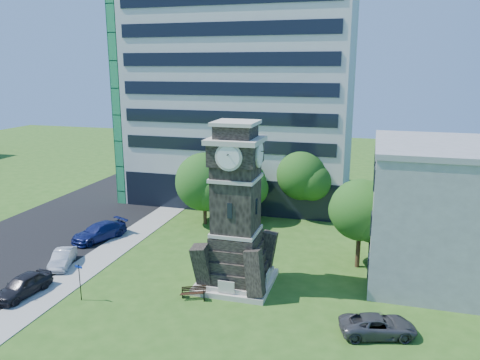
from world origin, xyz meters
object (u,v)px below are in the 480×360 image
(car_street_south, at_px, (23,285))
(street_sign, at_px, (80,278))
(car_street_mid, at_px, (63,258))
(car_east_lot, at_px, (378,325))
(car_street_north, at_px, (99,232))
(park_bench, at_px, (193,292))
(clock_tower, at_px, (236,217))

(car_street_south, distance_m, street_sign, 4.49)
(car_street_mid, bearing_deg, car_east_lot, -28.40)
(car_street_north, bearing_deg, park_bench, -9.62)
(clock_tower, height_order, car_street_north, clock_tower)
(car_street_north, bearing_deg, clock_tower, 3.98)
(car_street_north, distance_m, park_bench, 15.18)
(park_bench, relative_size, street_sign, 0.65)
(car_street_mid, height_order, car_east_lot, car_street_mid)
(clock_tower, distance_m, park_bench, 6.10)
(car_street_north, height_order, street_sign, street_sign)
(car_east_lot, bearing_deg, car_street_north, 52.83)
(clock_tower, bearing_deg, park_bench, -127.08)
(clock_tower, distance_m, car_street_mid, 15.29)
(car_street_north, height_order, park_bench, car_street_north)
(car_street_mid, xyz_separation_m, car_east_lot, (24.77, -3.43, -0.01))
(clock_tower, relative_size, street_sign, 4.60)
(car_street_mid, bearing_deg, clock_tower, -17.42)
(park_bench, bearing_deg, clock_tower, 28.02)
(car_east_lot, bearing_deg, car_street_south, 77.46)
(car_street_south, xyz_separation_m, car_street_north, (-0.92, 11.19, 0.02))
(car_east_lot, distance_m, park_bench, 12.54)
(street_sign, bearing_deg, car_street_mid, 149.04)
(car_east_lot, xyz_separation_m, street_sign, (-19.91, -1.17, 1.02))
(car_street_mid, bearing_deg, car_street_north, 73.58)
(car_street_south, height_order, park_bench, car_street_south)
(car_street_mid, relative_size, car_east_lot, 0.86)
(car_street_south, distance_m, car_street_north, 11.22)
(car_street_mid, relative_size, park_bench, 2.29)
(street_sign, bearing_deg, car_street_south, -160.76)
(park_bench, bearing_deg, street_sign, 172.94)
(car_street_north, relative_size, street_sign, 2.03)
(car_street_mid, height_order, park_bench, car_street_mid)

